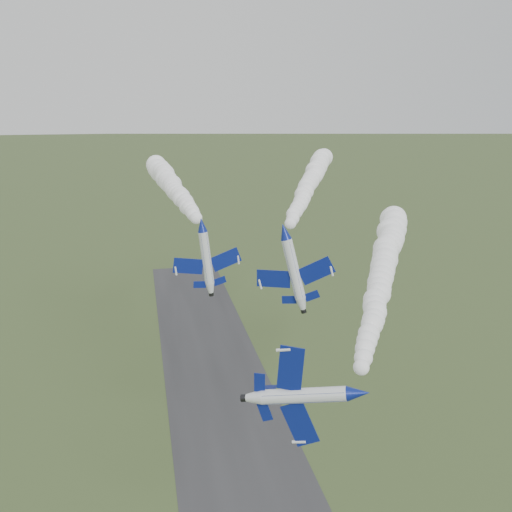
{
  "coord_description": "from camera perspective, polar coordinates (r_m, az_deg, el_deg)",
  "views": [
    {
      "loc": [
        -15.27,
        -51.97,
        63.9
      ],
      "look_at": [
        0.2,
        23.23,
        42.29
      ],
      "focal_mm": 40.0,
      "sensor_mm": 36.0,
      "label": 1
    }
  ],
  "objects": [
    {
      "name": "jet_lead",
      "position": [
        59.74,
        10.23,
        -13.4
      ],
      "size": [
        8.04,
        12.86,
        11.06
      ],
      "rotation": [
        0.0,
        1.4,
        -0.43
      ],
      "color": "silver"
    },
    {
      "name": "jet_pair_left",
      "position": [
        78.93,
        -5.44,
        3.13
      ],
      "size": [
        9.57,
        11.54,
        2.89
      ],
      "rotation": [
        0.0,
        -0.11,
        0.05
      ],
      "color": "silver"
    },
    {
      "name": "smoke_trail_jet_pair_left",
      "position": [
        108.15,
        -8.36,
        6.93
      ],
      "size": [
        6.99,
        54.81,
        4.51
      ],
      "primitive_type": null,
      "rotation": [
        0.0,
        0.0,
        0.05
      ],
      "color": "white"
    },
    {
      "name": "runway",
      "position": [
        105.04,
        -0.92,
        -21.74
      ],
      "size": [
        24.0,
        260.0,
        0.04
      ],
      "primitive_type": "cube",
      "color": "#2D2C2F",
      "rests_on": "ground"
    },
    {
      "name": "smoke_trail_jet_pair_right",
      "position": [
        116.46,
        5.48,
        7.44
      ],
      "size": [
        28.87,
        61.76,
        4.5
      ],
      "primitive_type": null,
      "rotation": [
        0.0,
        0.0,
        -0.39
      ],
      "color": "white"
    },
    {
      "name": "jet_pair_right",
      "position": [
        81.34,
        2.85,
        2.48
      ],
      "size": [
        11.2,
        13.25,
        4.13
      ],
      "rotation": [
        0.0,
        -0.25,
        -0.39
      ],
      "color": "silver"
    },
    {
      "name": "smoke_trail_jet_lead",
      "position": [
        91.67,
        12.58,
        -1.34
      ],
      "size": [
        31.65,
        60.55,
        5.26
      ],
      "primitive_type": null,
      "rotation": [
        0.0,
        0.0,
        -0.43
      ],
      "color": "white"
    }
  ]
}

